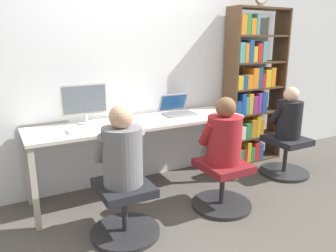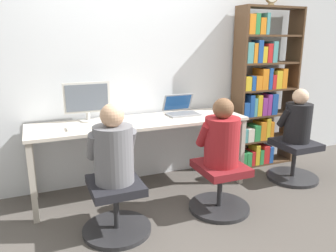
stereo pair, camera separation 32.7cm
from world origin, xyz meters
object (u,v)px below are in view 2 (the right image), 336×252
object	(u,v)px
keyboard	(90,127)
bookshelf	(260,94)
laptop	(181,110)
person_near_shelf	(298,119)
person_at_monitor	(113,149)
person_at_laptop	(222,137)
office_chair_side	(294,160)
desktop_monitor	(87,101)
office_chair_left	(116,206)
office_chair_right	(220,187)

from	to	relation	value
keyboard	bookshelf	world-z (taller)	bookshelf
laptop	person_near_shelf	world-z (taller)	person_near_shelf
person_at_monitor	person_at_laptop	distance (m)	1.00
person_at_laptop	office_chair_side	bearing A→B (deg)	13.52
desktop_monitor	person_at_monitor	world-z (taller)	desktop_monitor
keyboard	office_chair_left	distance (m)	0.81
keyboard	office_chair_left	xyz separation A→B (m)	(0.08, -0.59, -0.55)
laptop	person_at_monitor	xyz separation A→B (m)	(-0.95, -0.78, -0.08)
keyboard	office_chair_side	world-z (taller)	keyboard
office_chair_left	bookshelf	distance (m)	2.31
person_at_laptop	office_chair_side	world-z (taller)	person_at_laptop
desktop_monitor	keyboard	size ratio (longest dim) A/B	1.09
keyboard	person_at_monitor	size ratio (longest dim) A/B	0.66
laptop	person_near_shelf	distance (m)	1.31
laptop	bookshelf	world-z (taller)	bookshelf
keyboard	person_near_shelf	world-z (taller)	person_near_shelf
office_chair_right	person_at_monitor	distance (m)	1.12
keyboard	person_at_monitor	bearing A→B (deg)	-81.84
bookshelf	office_chair_side	world-z (taller)	bookshelf
laptop	person_near_shelf	xyz separation A→B (m)	(1.20, -0.50, -0.10)
desktop_monitor	person_near_shelf	distance (m)	2.30
laptop	keyboard	size ratio (longest dim) A/B	0.82
person_at_monitor	person_near_shelf	size ratio (longest dim) A/B	1.08
keyboard	person_at_laptop	bearing A→B (deg)	-28.56
desktop_monitor	office_chair_right	world-z (taller)	desktop_monitor
laptop	bookshelf	distance (m)	1.10
laptop	office_chair_right	bearing A→B (deg)	-86.91
office_chair_side	person_near_shelf	xyz separation A→B (m)	(0.00, 0.00, 0.48)
person_at_monitor	desktop_monitor	bearing A→B (deg)	93.60
desktop_monitor	office_chair_left	distance (m)	1.14
desktop_monitor	office_chair_side	distance (m)	2.41
office_chair_right	office_chair_side	xyz separation A→B (m)	(1.16, 0.28, 0.00)
office_chair_side	person_at_laptop	bearing A→B (deg)	-166.48
keyboard	office_chair_side	bearing A→B (deg)	-7.85
keyboard	laptop	bearing A→B (deg)	10.68
desktop_monitor	person_at_monitor	xyz separation A→B (m)	(0.05, -0.85, -0.25)
office_chair_left	office_chair_side	size ratio (longest dim) A/B	1.00
desktop_monitor	person_at_laptop	xyz separation A→B (m)	(1.05, -0.86, -0.26)
person_near_shelf	office_chair_right	bearing A→B (deg)	-166.07
office_chair_right	bookshelf	bearing A→B (deg)	38.31
office_chair_side	keyboard	bearing A→B (deg)	172.15
person_near_shelf	person_at_monitor	bearing A→B (deg)	-172.61
office_chair_right	keyboard	bearing A→B (deg)	151.26
person_at_laptop	office_chair_side	xyz separation A→B (m)	(1.16, 0.28, -0.49)
person_near_shelf	bookshelf	bearing A→B (deg)	101.47
keyboard	bookshelf	bearing A→B (deg)	6.36
office_chair_right	person_near_shelf	size ratio (longest dim) A/B	0.97
office_chair_right	person_at_laptop	distance (m)	0.49
desktop_monitor	bookshelf	size ratio (longest dim) A/B	0.24
bookshelf	office_chair_side	bearing A→B (deg)	-78.62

